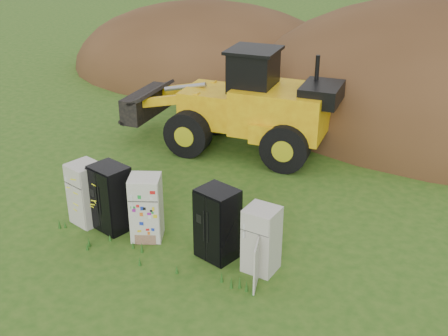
% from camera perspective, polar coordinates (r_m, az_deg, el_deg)
% --- Properties ---
extents(ground, '(120.00, 120.00, 0.00)m').
position_cam_1_polar(ground, '(13.85, -5.59, -7.54)').
color(ground, '#295216').
rests_on(ground, ground).
extents(fridge_leftmost, '(0.88, 0.86, 1.64)m').
position_cam_1_polar(fridge_leftmost, '(14.68, -13.78, -2.51)').
color(fridge_leftmost, beige).
rests_on(fridge_leftmost, ground).
extents(fridge_black_side, '(1.05, 0.92, 1.71)m').
position_cam_1_polar(fridge_black_side, '(14.24, -11.40, -2.99)').
color(fridge_black_side, black).
rests_on(fridge_black_side, ground).
extents(fridge_sticker, '(0.95, 0.92, 1.65)m').
position_cam_1_polar(fridge_sticker, '(13.72, -7.91, -4.01)').
color(fridge_sticker, silver).
rests_on(fridge_sticker, ground).
extents(fridge_black_right, '(1.03, 0.93, 1.73)m').
position_cam_1_polar(fridge_black_right, '(12.85, -0.64, -5.67)').
color(fridge_black_right, black).
rests_on(fridge_black_right, ground).
extents(fridge_open_door, '(0.76, 0.71, 1.55)m').
position_cam_1_polar(fridge_open_door, '(12.47, 3.82, -7.26)').
color(fridge_open_door, beige).
rests_on(fridge_open_door, ground).
extents(wheel_loader, '(7.33, 3.46, 3.44)m').
position_cam_1_polar(wheel_loader, '(18.57, 0.39, 7.06)').
color(wheel_loader, yellow).
rests_on(wheel_loader, ground).
extents(dirt_mound_left, '(14.49, 10.86, 6.74)m').
position_cam_1_polar(dirt_mound_left, '(28.71, -1.51, 9.90)').
color(dirt_mound_left, '#432915').
rests_on(dirt_mound_left, ground).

